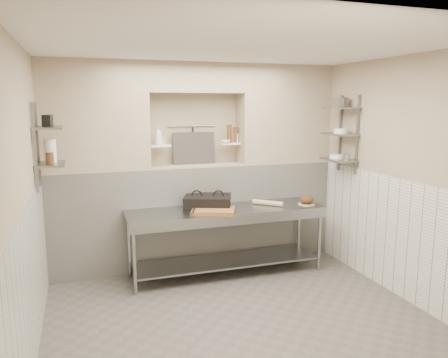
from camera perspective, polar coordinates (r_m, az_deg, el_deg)
name	(u,v)px	position (r m, az deg, el deg)	size (l,w,h in m)	color
floor	(239,321)	(4.94, 1.98, -18.08)	(4.00, 3.90, 0.10)	#534F4A
ceiling	(241,41)	(4.40, 2.21, 17.52)	(4.00, 3.90, 0.10)	silver
wall_left	(20,204)	(4.20, -25.12, -2.92)	(0.10, 3.90, 2.80)	tan
wall_right	(405,178)	(5.50, 22.51, 0.08)	(0.10, 3.90, 2.80)	tan
wall_back	(191,164)	(6.33, -4.27, 1.99)	(4.00, 0.10, 2.80)	tan
wall_front	(359,251)	(2.73, 17.17, -9.01)	(4.00, 0.10, 2.80)	tan
backwall_lower	(196,215)	(6.23, -3.62, -4.70)	(4.00, 0.40, 1.40)	silver
alcove_sill	(196,165)	(6.09, -3.70, 1.78)	(1.30, 0.40, 0.02)	tan
backwall_pillar_left	(94,116)	(5.84, -16.56, 7.85)	(1.35, 0.40, 1.40)	tan
backwall_pillar_right	(283,115)	(6.50, 7.73, 8.33)	(1.35, 0.40, 1.40)	tan
backwall_header	(195,78)	(6.04, -3.82, 13.03)	(1.30, 0.40, 0.40)	tan
wainscot_left	(33,279)	(4.39, -23.65, -11.82)	(0.02, 3.90, 1.40)	silver
wainscot_right	(396,237)	(5.61, 21.58, -7.01)	(0.02, 3.90, 1.40)	silver
alcove_shelf_left	(160,146)	(5.95, -8.40, 4.32)	(0.28, 0.16, 0.03)	white
alcove_shelf_right	(230,144)	(6.20, 0.76, 4.64)	(0.28, 0.16, 0.03)	white
utensil_rail	(192,126)	(6.20, -4.16, 6.94)	(0.02, 0.02, 0.70)	gray
hanging_steel	(193,138)	(6.20, -4.09, 5.36)	(0.02, 0.02, 0.30)	black
splash_panel	(194,148)	(6.16, -3.96, 4.03)	(0.60, 0.02, 0.45)	#383330
shelf_rail_left_a	(38,145)	(5.37, -23.16, 4.12)	(0.03, 0.03, 0.95)	slate
shelf_rail_left_b	(34,148)	(4.97, -23.52, 3.71)	(0.03, 0.03, 0.95)	slate
wall_shelf_left_lower	(51,164)	(5.18, -21.70, 1.82)	(0.30, 0.50, 0.03)	slate
wall_shelf_left_upper	(48,128)	(5.15, -21.98, 6.23)	(0.30, 0.50, 0.03)	slate
shelf_rail_right_a	(340,133)	(6.40, 14.93, 5.82)	(0.03, 0.03, 1.05)	slate
shelf_rail_right_b	(357,135)	(6.07, 17.00, 5.52)	(0.03, 0.03, 1.05)	slate
wall_shelf_right_lower	(339,160)	(6.19, 14.75, 2.45)	(0.30, 0.50, 0.03)	slate
wall_shelf_right_mid	(340,134)	(6.16, 14.89, 5.68)	(0.30, 0.50, 0.03)	slate
wall_shelf_right_upper	(341,108)	(6.14, 15.04, 8.94)	(0.30, 0.50, 0.03)	slate
prep_table	(227,228)	(5.79, 0.33, -6.39)	(2.60, 0.70, 0.90)	gray
panini_press	(208,202)	(5.77, -2.15, -2.99)	(0.72, 0.62, 0.16)	black
cutting_board	(213,211)	(5.53, -1.39, -4.16)	(0.53, 0.37, 0.05)	olive
knife_blade	(226,207)	(5.64, 0.27, -3.63)	(0.28, 0.03, 0.01)	gray
tongs	(193,211)	(5.38, -4.03, -4.22)	(0.03, 0.03, 0.27)	gray
mixing_bowl	(224,203)	(5.96, -0.02, -3.12)	(0.21, 0.21, 0.05)	white
rolling_pin	(268,203)	(5.95, 5.75, -3.12)	(0.07, 0.07, 0.43)	tan
bread_board	(306,204)	(6.07, 10.72, -3.24)	(0.23, 0.23, 0.01)	tan
bread_loaf	(307,200)	(6.05, 10.74, -2.65)	(0.19, 0.19, 0.11)	#4C2D19
bottle_soap	(159,136)	(5.92, -8.54, 5.61)	(0.10, 0.10, 0.25)	white
jar_alcove	(162,140)	(5.98, -8.11, 5.03)	(0.08, 0.08, 0.11)	tan
bowl_alcove	(226,142)	(6.13, 0.23, 4.89)	(0.13, 0.13, 0.04)	white
condiment_a	(235,135)	(6.24, 1.51, 5.81)	(0.06, 0.06, 0.22)	#4E2D17
condiment_b	(229,134)	(6.21, 0.69, 5.96)	(0.06, 0.06, 0.26)	#4E2D17
condiment_c	(236,138)	(6.26, 1.53, 5.38)	(0.07, 0.07, 0.13)	white
jug_left	(50,151)	(5.26, -21.74, 3.45)	(0.13, 0.13, 0.25)	white
jar_left	(50,158)	(5.11, -21.79, 2.55)	(0.08, 0.08, 0.13)	#4E2D17
box_left_upper	(47,121)	(5.11, -22.06, 7.06)	(0.09, 0.09, 0.13)	black
bowl_right	(337,156)	(6.23, 14.52, 2.88)	(0.19, 0.19, 0.06)	white
canister_right	(346,157)	(6.03, 15.70, 2.77)	(0.09, 0.09, 0.09)	gray
bowl_right_mid	(341,131)	(6.14, 15.00, 6.09)	(0.18, 0.18, 0.07)	white
basket_right	(339,102)	(6.19, 14.78, 9.66)	(0.16, 0.20, 0.13)	gray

